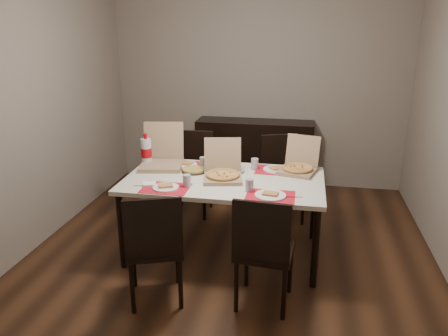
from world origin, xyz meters
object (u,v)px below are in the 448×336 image
at_px(chair_far_right, 281,174).
at_px(pizza_box_center, 223,173).
at_px(dining_table, 224,185).
at_px(chair_near_right, 263,248).
at_px(dip_bowl, 238,171).
at_px(sideboard, 254,155).
at_px(chair_far_left, 193,169).
at_px(soda_bottle, 146,152).
at_px(chair_near_left, 154,244).

xyz_separation_m(chair_far_right, pizza_box_center, (-0.48, -0.92, 0.29)).
height_order(dining_table, chair_near_right, chair_near_right).
relative_size(dining_table, chair_far_right, 1.94).
xyz_separation_m(dining_table, dip_bowl, (0.10, 0.18, 0.08)).
height_order(sideboard, chair_far_left, chair_far_left).
xyz_separation_m(dining_table, pizza_box_center, (-0.01, -0.00, 0.12)).
distance_m(pizza_box_center, soda_bottle, 0.86).
relative_size(chair_near_left, soda_bottle, 2.90).
bearing_deg(soda_bottle, dip_bowl, -3.97).
relative_size(chair_far_left, pizza_box_center, 2.12).
height_order(dining_table, pizza_box_center, pizza_box_center).
distance_m(sideboard, chair_near_right, 2.62).
bearing_deg(chair_far_right, dip_bowl, -116.89).
bearing_deg(chair_near_right, chair_far_left, 119.81).
distance_m(chair_near_left, pizza_box_center, 1.00).
xyz_separation_m(chair_far_left, pizza_box_center, (0.52, -0.91, 0.29)).
relative_size(pizza_box_center, dip_bowl, 3.86).
relative_size(chair_near_right, soda_bottle, 2.90).
relative_size(chair_far_left, chair_far_right, 1.00).
distance_m(chair_far_right, soda_bottle, 1.51).
xyz_separation_m(chair_far_right, dip_bowl, (-0.37, -0.73, 0.25)).
height_order(chair_far_left, dip_bowl, chair_far_left).
bearing_deg(pizza_box_center, dining_table, 22.73).
bearing_deg(dining_table, soda_bottle, 163.35).
height_order(dip_bowl, soda_bottle, soda_bottle).
relative_size(chair_far_left, soda_bottle, 2.90).
height_order(chair_far_right, soda_bottle, soda_bottle).
relative_size(sideboard, dining_table, 0.83).
distance_m(sideboard, pizza_box_center, 1.83).
bearing_deg(chair_far_left, dip_bowl, -48.92).
relative_size(chair_near_left, chair_far_right, 1.00).
bearing_deg(dip_bowl, chair_near_left, -113.75).
distance_m(chair_near_left, dip_bowl, 1.20).
bearing_deg(chair_near_left, chair_far_right, 64.96).
bearing_deg(soda_bottle, pizza_box_center, -17.12).
xyz_separation_m(chair_far_left, dip_bowl, (0.63, -0.72, 0.25)).
xyz_separation_m(pizza_box_center, soda_bottle, (-0.82, 0.25, 0.08)).
height_order(chair_far_left, pizza_box_center, pizza_box_center).
xyz_separation_m(pizza_box_center, dip_bowl, (0.11, 0.19, -0.04)).
bearing_deg(pizza_box_center, soda_bottle, 162.88).
bearing_deg(chair_far_right, pizza_box_center, -117.78).
xyz_separation_m(sideboard, soda_bottle, (-0.90, -1.54, 0.44)).
distance_m(sideboard, dip_bowl, 1.64).
distance_m(dip_bowl, soda_bottle, 0.94).
bearing_deg(dip_bowl, chair_near_right, -70.59).
distance_m(chair_near_right, chair_far_left, 1.96).
bearing_deg(chair_near_right, chair_far_right, 89.15).
bearing_deg(dining_table, chair_near_left, -112.54).
xyz_separation_m(chair_near_right, dip_bowl, (-0.35, 0.98, 0.25)).
bearing_deg(sideboard, soda_bottle, -120.22).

